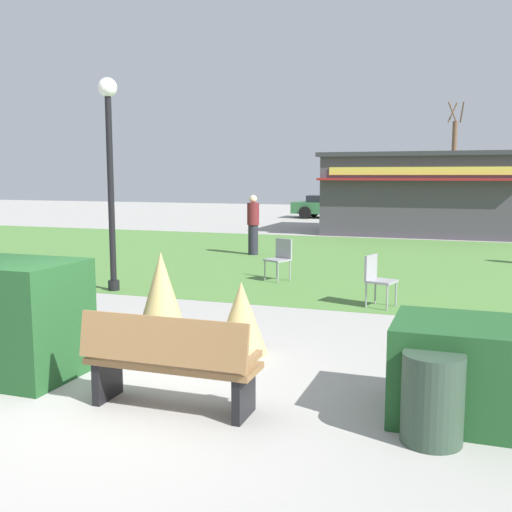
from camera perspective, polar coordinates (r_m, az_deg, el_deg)
The scene contains 13 objects.
ground_plane at distance 6.29m, azimuth -13.66°, elevation -13.44°, with size 80.00×80.00×0.00m, color #999691.
lawn_patch at distance 16.19m, azimuth 7.59°, elevation -0.37°, with size 36.00×12.00×0.01m, color #4C7A38.
park_bench at distance 5.87m, azimuth -8.20°, elevation -9.87°, with size 1.70×0.54×0.95m.
ornamental_grass_behind_left at distance 7.69m, azimuth -8.91°, elevation -4.39°, with size 0.78×0.78×1.30m, color tan.
ornamental_grass_behind_right at distance 7.63m, azimuth -1.40°, elevation -5.84°, with size 0.67×0.67×0.92m, color tan.
lamppost_mid at distance 11.96m, azimuth -13.65°, elevation 8.96°, with size 0.36×0.36×4.06m.
trash_bin at distance 5.40m, azimuth 16.33°, elevation -12.77°, with size 0.52×0.52×0.77m, color #2D4233.
food_kiosk at distance 24.38m, azimuth 15.41°, elevation 5.74°, with size 7.31×5.16×3.07m.
cafe_chair_west at distance 12.90m, azimuth 2.31°, elevation 0.01°, with size 0.59×0.59×0.89m.
cafe_chair_east at distance 10.50m, azimuth 11.32°, elevation -1.89°, with size 0.54×0.54×0.89m.
person_standing at distance 17.06m, azimuth -0.27°, elevation 3.00°, with size 0.34×0.34×1.69m.
parked_car_west_slot at distance 32.00m, azimuth 7.29°, elevation 4.71°, with size 4.22×2.09×1.20m.
tree_center_bg at distance 36.31m, azimuth 18.15°, elevation 8.13°, with size 0.91×0.96×6.31m.
Camera 1 is at (3.25, -4.89, 2.24)m, focal length 42.34 mm.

